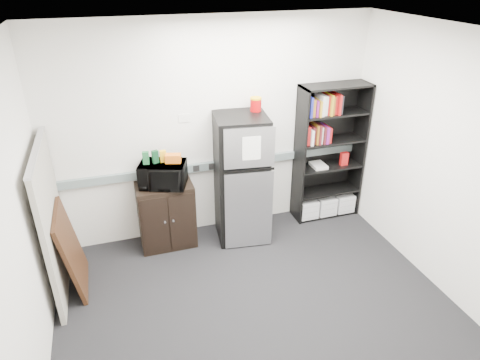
{
  "coord_description": "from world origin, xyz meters",
  "views": [
    {
      "loc": [
        -1.19,
        -3.05,
        3.19
      ],
      "look_at": [
        0.07,
        0.9,
        1.08
      ],
      "focal_mm": 32.0,
      "sensor_mm": 36.0,
      "label": 1
    }
  ],
  "objects_px": {
    "cubicle_partition": "(52,222)",
    "cabinet": "(167,215)",
    "refrigerator": "(241,179)",
    "microwave": "(163,175)",
    "bookshelf": "(329,154)"
  },
  "relations": [
    {
      "from": "bookshelf",
      "to": "cabinet",
      "type": "relative_size",
      "value": 2.21
    },
    {
      "from": "cubicle_partition",
      "to": "cabinet",
      "type": "height_order",
      "value": "cubicle_partition"
    },
    {
      "from": "bookshelf",
      "to": "cubicle_partition",
      "type": "distance_m",
      "value": 3.46
    },
    {
      "from": "cubicle_partition",
      "to": "refrigerator",
      "type": "xyz_separation_m",
      "value": [
        2.15,
        0.34,
        -0.0
      ]
    },
    {
      "from": "cubicle_partition",
      "to": "refrigerator",
      "type": "distance_m",
      "value": 2.18
    },
    {
      "from": "microwave",
      "to": "refrigerator",
      "type": "bearing_deg",
      "value": 16.06
    },
    {
      "from": "cubicle_partition",
      "to": "refrigerator",
      "type": "height_order",
      "value": "cubicle_partition"
    },
    {
      "from": "bookshelf",
      "to": "microwave",
      "type": "relative_size",
      "value": 3.51
    },
    {
      "from": "cubicle_partition",
      "to": "microwave",
      "type": "relative_size",
      "value": 3.08
    },
    {
      "from": "cubicle_partition",
      "to": "microwave",
      "type": "height_order",
      "value": "cubicle_partition"
    },
    {
      "from": "cabinet",
      "to": "microwave",
      "type": "xyz_separation_m",
      "value": [
        0.0,
        -0.02,
        0.56
      ]
    },
    {
      "from": "bookshelf",
      "to": "refrigerator",
      "type": "xyz_separation_m",
      "value": [
        -1.28,
        -0.14,
        -0.1
      ]
    },
    {
      "from": "microwave",
      "to": "refrigerator",
      "type": "relative_size",
      "value": 0.33
    },
    {
      "from": "bookshelf",
      "to": "refrigerator",
      "type": "relative_size",
      "value": 1.14
    },
    {
      "from": "cubicle_partition",
      "to": "cabinet",
      "type": "bearing_deg",
      "value": 19.16
    }
  ]
}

